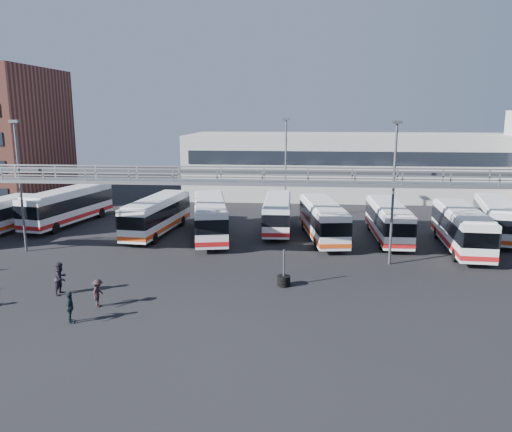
# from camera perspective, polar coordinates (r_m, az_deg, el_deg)

# --- Properties ---
(ground) EXTENTS (140.00, 140.00, 0.00)m
(ground) POSITION_cam_1_polar(r_m,az_deg,el_deg) (30.73, -5.56, -8.77)
(ground) COLOR black
(ground) RESTS_ON ground
(gantry) EXTENTS (51.40, 5.15, 7.10)m
(gantry) POSITION_cam_1_polar(r_m,az_deg,el_deg) (34.97, -3.98, 3.10)
(gantry) COLOR gray
(gantry) RESTS_ON ground
(warehouse) EXTENTS (42.00, 14.00, 8.00)m
(warehouse) POSITION_cam_1_polar(r_m,az_deg,el_deg) (66.93, 10.72, 5.75)
(warehouse) COLOR #9E9E99
(warehouse) RESTS_ON ground
(light_pole_left) EXTENTS (0.70, 0.35, 10.21)m
(light_pole_left) POSITION_cam_1_polar(r_m,az_deg,el_deg) (42.45, -25.40, 3.82)
(light_pole_left) COLOR #4C4F54
(light_pole_left) RESTS_ON ground
(light_pole_mid) EXTENTS (0.70, 0.35, 10.21)m
(light_pole_mid) POSITION_cam_1_polar(r_m,az_deg,el_deg) (36.21, 15.45, 3.36)
(light_pole_mid) COLOR #4C4F54
(light_pole_mid) RESTS_ON ground
(light_pole_back) EXTENTS (0.70, 0.35, 10.21)m
(light_pole_back) POSITION_cam_1_polar(r_m,az_deg,el_deg) (50.54, 3.42, 6.02)
(light_pole_back) COLOR #4C4F54
(light_pole_back) RESTS_ON ground
(bus_1) EXTENTS (4.78, 11.78, 3.49)m
(bus_1) POSITION_cam_1_polar(r_m,az_deg,el_deg) (51.78, -20.69, 1.18)
(bus_1) COLOR white
(bus_1) RESTS_ON ground
(bus_3) EXTENTS (3.68, 11.01, 3.28)m
(bus_3) POSITION_cam_1_polar(r_m,az_deg,el_deg) (45.60, -11.26, 0.22)
(bus_3) COLOR white
(bus_3) RESTS_ON ground
(bus_4) EXTENTS (4.87, 11.65, 3.45)m
(bus_4) POSITION_cam_1_polar(r_m,az_deg,el_deg) (43.52, -5.28, -0.02)
(bus_4) COLOR white
(bus_4) RESTS_ON ground
(bus_5) EXTENTS (2.53, 10.23, 3.09)m
(bus_5) POSITION_cam_1_polar(r_m,az_deg,el_deg) (46.10, 2.47, 0.43)
(bus_5) COLOR white
(bus_5) RESTS_ON ground
(bus_6) EXTENTS (4.02, 10.96, 3.25)m
(bus_6) POSITION_cam_1_polar(r_m,az_deg,el_deg) (43.12, 7.63, -0.34)
(bus_6) COLOR white
(bus_6) RESTS_ON ground
(bus_7) EXTENTS (2.52, 10.46, 3.17)m
(bus_7) POSITION_cam_1_polar(r_m,az_deg,el_deg) (44.14, 14.86, -0.41)
(bus_7) COLOR white
(bus_7) RESTS_ON ground
(bus_8) EXTENTS (3.27, 11.16, 3.35)m
(bus_8) POSITION_cam_1_polar(r_m,az_deg,el_deg) (42.68, 22.41, -1.19)
(bus_8) COLOR white
(bus_8) RESTS_ON ground
(bus_9) EXTENTS (4.58, 10.83, 3.20)m
(bus_9) POSITION_cam_1_polar(r_m,az_deg,el_deg) (48.21, 25.64, -0.15)
(bus_9) COLOR white
(bus_9) RESTS_ON ground
(pedestrian_b) EXTENTS (0.86, 1.05, 1.97)m
(pedestrian_b) POSITION_cam_1_polar(r_m,az_deg,el_deg) (32.37, -21.41, -6.64)
(pedestrian_b) COLOR black
(pedestrian_b) RESTS_ON ground
(pedestrian_c) EXTENTS (0.60, 1.04, 1.61)m
(pedestrian_c) POSITION_cam_1_polar(r_m,az_deg,el_deg) (29.68, -17.60, -8.39)
(pedestrian_c) COLOR #2C1D1F
(pedestrian_c) RESTS_ON ground
(pedestrian_d) EXTENTS (0.71, 1.08, 1.70)m
(pedestrian_d) POSITION_cam_1_polar(r_m,az_deg,el_deg) (27.95, -20.49, -9.76)
(pedestrian_d) COLOR #19282E
(pedestrian_d) RESTS_ON ground
(tire_stack) EXTENTS (0.83, 0.83, 2.38)m
(tire_stack) POSITION_cam_1_polar(r_m,az_deg,el_deg) (31.74, 3.19, -7.29)
(tire_stack) COLOR black
(tire_stack) RESTS_ON ground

